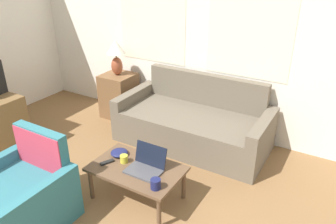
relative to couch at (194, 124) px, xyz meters
name	(u,v)px	position (x,y,z in m)	size (l,w,h in m)	color
wall_back	(203,40)	(-0.15, 0.48, 1.03)	(6.78, 0.06, 2.60)	white
couch	(194,124)	(0.00, 0.00, 0.00)	(2.02, 0.94, 0.89)	#665B4C
armchair	(23,197)	(-0.73, -2.18, 0.00)	(0.83, 0.82, 0.87)	#2D6B75
side_table	(119,95)	(-1.40, 0.14, 0.07)	(0.47, 0.47, 0.69)	brown
table_lamp	(116,54)	(-1.40, 0.14, 0.75)	(0.28, 0.28, 0.53)	brown
coffee_table	(137,171)	(0.02, -1.37, 0.07)	(0.94, 0.59, 0.39)	brown
laptop	(146,165)	(0.12, -1.35, 0.17)	(0.35, 0.29, 0.24)	#47474C
cup_navy	(156,184)	(0.36, -1.54, 0.16)	(0.10, 0.10, 0.10)	#191E4C
cup_yellow	(124,159)	(-0.16, -1.35, 0.15)	(0.08, 0.08, 0.08)	gold
snack_bowl	(119,153)	(-0.29, -1.27, 0.14)	(0.19, 0.19, 0.06)	#191E4C
tv_remote	(107,162)	(-0.30, -1.45, 0.12)	(0.11, 0.15, 0.02)	black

